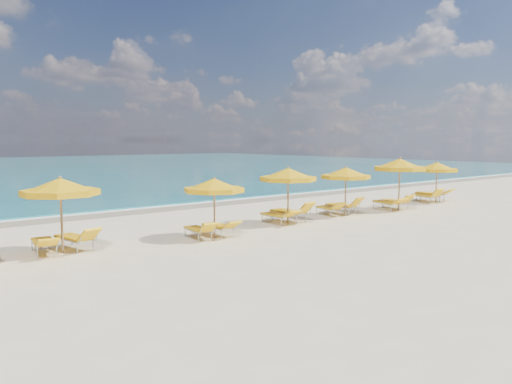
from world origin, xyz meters
TOP-DOWN VIEW (x-y plane):
  - ground_plane at (0.00, 0.00)m, footprint 120.00×120.00m
  - ocean at (0.00, 48.00)m, footprint 120.00×80.00m
  - wet_sand_band at (0.00, 7.40)m, footprint 120.00×2.60m
  - foam_line at (0.00, 8.20)m, footprint 120.00×1.20m
  - whitecap_near at (-6.00, 17.00)m, footprint 14.00×0.36m
  - whitecap_far at (8.00, 24.00)m, footprint 18.00×0.30m
  - umbrella_2 at (-8.35, 0.41)m, footprint 2.97×2.97m
  - umbrella_3 at (-3.50, -0.54)m, footprint 2.12×2.12m
  - umbrella_4 at (0.45, 0.01)m, footprint 2.54×2.54m
  - umbrella_5 at (3.86, -0.06)m, footprint 2.30×2.30m
  - umbrella_6 at (7.30, -0.45)m, footprint 3.15×3.15m
  - umbrella_7 at (11.43, 0.07)m, footprint 2.61×2.61m
  - lounger_2_left at (-8.82, 0.61)m, footprint 0.82×1.86m
  - lounger_2_right at (-7.89, 0.65)m, footprint 0.95×1.87m
  - lounger_3_left at (-4.03, -0.34)m, footprint 0.71×1.67m
  - lounger_3_right at (-3.15, -0.28)m, footprint 0.58×1.72m
  - lounger_4_left at (0.09, 0.26)m, footprint 0.62×1.83m
  - lounger_4_right at (0.90, 0.39)m, footprint 0.89×2.03m
  - lounger_5_left at (3.40, 0.53)m, footprint 0.83×1.69m
  - lounger_5_right at (4.30, 0.51)m, footprint 0.78×1.84m
  - lounger_6_left at (6.87, -0.10)m, footprint 0.97×1.96m
  - lounger_6_right at (7.73, 0.01)m, footprint 0.85×1.78m
  - lounger_7_left at (10.87, 0.33)m, footprint 0.95×1.87m
  - lounger_7_right at (11.85, 0.61)m, footprint 0.89×2.12m

SIDE VIEW (x-z plane):
  - ground_plane at x=0.00m, z-range 0.00..0.00m
  - ocean at x=0.00m, z-range -0.15..0.15m
  - wet_sand_band at x=0.00m, z-range -0.01..0.01m
  - foam_line at x=0.00m, z-range -0.01..0.01m
  - whitecap_near at x=-6.00m, z-range -0.03..0.03m
  - whitecap_far at x=8.00m, z-range -0.03..0.03m
  - lounger_3_left at x=-4.03m, z-range -0.15..0.55m
  - lounger_5_left at x=3.40m, z-range -0.16..0.55m
  - lounger_3_right at x=-3.15m, z-range -0.13..0.53m
  - lounger_2_left at x=-8.82m, z-range -0.13..0.55m
  - lounger_6_right at x=7.73m, z-range -0.18..0.61m
  - lounger_4_left at x=0.09m, z-range -0.13..0.56m
  - lounger_6_left at x=6.87m, z-range -0.14..0.58m
  - lounger_2_right at x=-7.89m, z-range -0.18..0.63m
  - lounger_5_right at x=4.30m, z-range -0.21..0.66m
  - lounger_7_left at x=10.87m, z-range -0.21..0.67m
  - lounger_7_right at x=11.85m, z-range -0.14..0.63m
  - lounger_4_right at x=0.90m, z-range -0.22..0.72m
  - umbrella_3 at x=-3.50m, z-range 0.75..2.87m
  - umbrella_5 at x=3.86m, z-range 0.78..3.01m
  - umbrella_7 at x=11.43m, z-range 0.79..3.02m
  - umbrella_4 at x=0.45m, z-range 0.82..3.13m
  - umbrella_2 at x=-8.35m, z-range 0.82..3.13m
  - umbrella_6 at x=7.30m, z-range 0.90..3.45m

